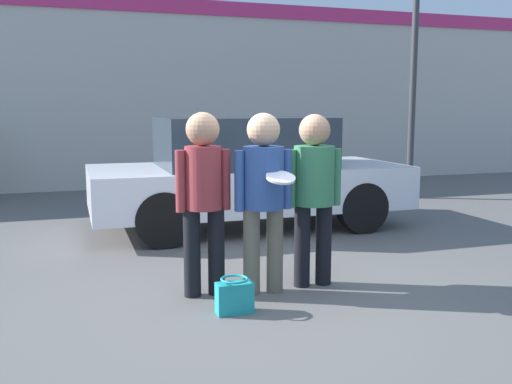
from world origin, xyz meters
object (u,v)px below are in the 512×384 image
(person_left, at_px, (203,190))
(parked_car_near, at_px, (247,173))
(person_right, at_px, (314,185))
(person_middle_with_frisbee, at_px, (264,188))
(handbag, at_px, (235,296))

(person_left, height_order, parked_car_near, person_left)
(person_right, xyz_separation_m, parked_car_near, (0.20, 2.75, -0.19))
(person_middle_with_frisbee, relative_size, person_right, 1.01)
(person_middle_with_frisbee, distance_m, handbag, 1.00)
(person_middle_with_frisbee, bearing_deg, handbag, -133.03)
(parked_car_near, bearing_deg, person_left, -114.46)
(parked_car_near, height_order, handbag, parked_car_near)
(person_right, bearing_deg, person_left, 178.07)
(handbag, bearing_deg, person_right, 28.51)
(person_left, height_order, handbag, person_left)
(person_right, distance_m, handbag, 1.32)
(handbag, bearing_deg, parked_car_near, 71.14)
(person_middle_with_frisbee, xyz_separation_m, handbag, (-0.39, -0.42, -0.82))
(person_left, xyz_separation_m, parked_car_near, (1.24, 2.72, -0.19))
(person_right, height_order, handbag, person_right)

